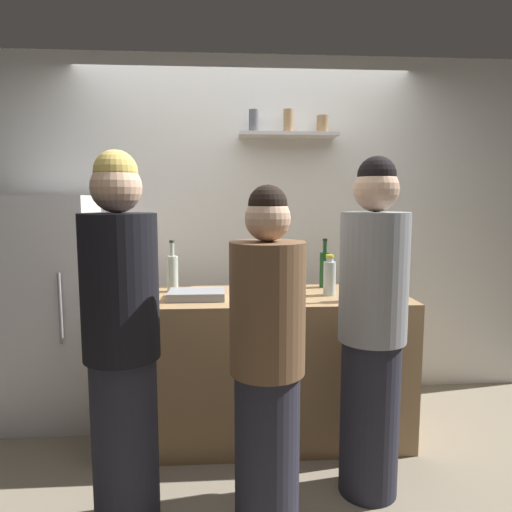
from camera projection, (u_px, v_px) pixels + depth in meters
The scene contains 14 objects.
ground_plane at pixel (255, 479), 2.53m from camera, with size 5.28×5.28×0.00m, color gray.
back_wall_assembly at pixel (244, 228), 3.61m from camera, with size 4.80×0.32×2.60m.
refrigerator at pixel (51, 309), 3.19m from camera, with size 0.65×0.64×1.55m.
counter at pixel (256, 365), 2.98m from camera, with size 1.90×0.69×0.92m, color #9E7A51.
baking_pan at pixel (197, 295), 2.82m from camera, with size 0.34×0.24×0.05m, color gray.
utensil_holder at pixel (271, 279), 3.18m from camera, with size 0.11×0.11×0.22m.
wine_bottle_amber_glass at pixel (149, 279), 2.76m from camera, with size 0.07×0.07×0.33m.
wine_bottle_green_glass at pixel (325, 268), 3.18m from camera, with size 0.07×0.07×0.34m.
wine_bottle_dark_glass at pixel (362, 280), 2.75m from camera, with size 0.08×0.08×0.33m.
wine_bottle_pale_glass at pixel (172, 272), 3.02m from camera, with size 0.07×0.07×0.34m.
water_bottle_plastic at pixel (330, 277), 2.91m from camera, with size 0.08×0.08×0.26m.
person_blonde at pixel (122, 347), 2.07m from camera, with size 0.34×0.34×1.74m.
person_grey_hoodie at pixel (372, 331), 2.33m from camera, with size 0.34×0.34×1.74m.
person_brown_jacket at pixel (267, 365), 2.09m from camera, with size 0.34×0.34×1.59m.
Camera 1 is at (-0.15, -2.36, 1.52)m, focal length 32.41 mm.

